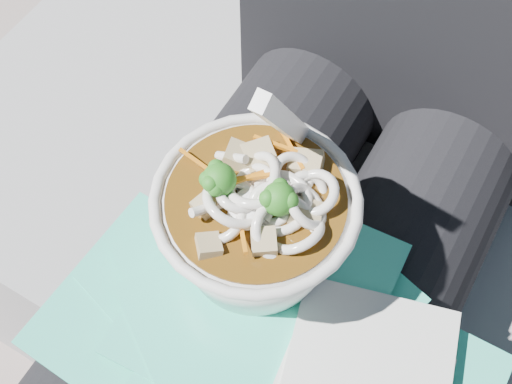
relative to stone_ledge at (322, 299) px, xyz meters
The scene contains 5 objects.
stone_ledge is the anchor object (origin of this frame).
lap 0.34m from the stone_ledge, 90.00° to the right, with size 0.31×0.48×0.15m.
person_body 0.33m from the stone_ledge, 90.00° to the right, with size 0.34×0.94×1.01m.
plastic_bag 0.44m from the stone_ledge, 87.04° to the right, with size 0.35×0.30×0.02m.
udon_bowl 0.47m from the stone_ledge, 97.52° to the right, with size 0.19×0.19×0.20m.
Camera 1 is at (0.11, -0.22, 1.16)m, focal length 50.00 mm.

